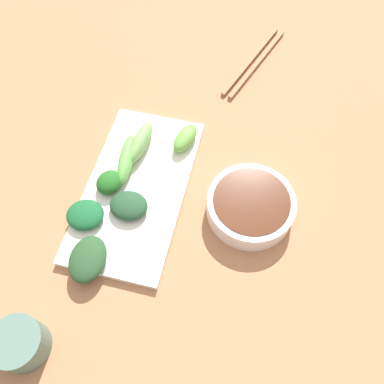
% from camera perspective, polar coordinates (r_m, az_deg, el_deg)
% --- Properties ---
extents(tabletop, '(2.10, 2.10, 0.02)m').
position_cam_1_polar(tabletop, '(0.67, -2.69, -2.02)').
color(tabletop, '#A3714C').
rests_on(tabletop, ground).
extents(sauce_bowl, '(0.14, 0.14, 0.04)m').
position_cam_1_polar(sauce_bowl, '(0.64, 8.44, -1.94)').
color(sauce_bowl, white).
rests_on(sauce_bowl, tabletop).
extents(serving_plate, '(0.16, 0.31, 0.01)m').
position_cam_1_polar(serving_plate, '(0.67, -8.03, 0.47)').
color(serving_plate, white).
rests_on(serving_plate, tabletop).
extents(broccoli_stalk_0, '(0.05, 0.07, 0.03)m').
position_cam_1_polar(broccoli_stalk_0, '(0.70, -0.99, 7.79)').
color(broccoli_stalk_0, '#63A842').
rests_on(broccoli_stalk_0, serving_plate).
extents(broccoli_stalk_1, '(0.04, 0.10, 0.03)m').
position_cam_1_polar(broccoli_stalk_1, '(0.69, -9.43, 4.79)').
color(broccoli_stalk_1, '#5DAD4A').
rests_on(broccoli_stalk_1, serving_plate).
extents(broccoli_leafy_2, '(0.06, 0.08, 0.02)m').
position_cam_1_polar(broccoli_leafy_2, '(0.62, -14.84, -9.35)').
color(broccoli_leafy_2, '#234726').
rests_on(broccoli_leafy_2, serving_plate).
extents(broccoli_leafy_3, '(0.07, 0.06, 0.02)m').
position_cam_1_polar(broccoli_leafy_3, '(0.65, -15.19, -3.20)').
color(broccoli_leafy_3, '#17582D').
rests_on(broccoli_leafy_3, serving_plate).
extents(broccoli_leafy_4, '(0.06, 0.05, 0.02)m').
position_cam_1_polar(broccoli_leafy_4, '(0.64, -9.14, -1.96)').
color(broccoli_leafy_4, '#20462A').
rests_on(broccoli_leafy_4, serving_plate).
extents(broccoli_stalk_5, '(0.03, 0.09, 0.03)m').
position_cam_1_polar(broccoli_stalk_5, '(0.70, -7.45, 7.13)').
color(broccoli_stalk_5, '#6FA256').
rests_on(broccoli_stalk_5, serving_plate).
extents(broccoli_leafy_6, '(0.05, 0.05, 0.03)m').
position_cam_1_polar(broccoli_leafy_6, '(0.67, -11.93, 1.21)').
color(broccoli_leafy_6, '#1E5C1D').
rests_on(broccoli_leafy_6, serving_plate).
extents(chopsticks, '(0.10, 0.22, 0.01)m').
position_cam_1_polar(chopsticks, '(0.88, 8.96, 18.05)').
color(chopsticks, '#8B5E3D').
rests_on(chopsticks, tabletop).
extents(tea_cup, '(0.07, 0.07, 0.05)m').
position_cam_1_polar(tea_cup, '(0.61, -23.58, -19.45)').
color(tea_cup, '#517465').
rests_on(tea_cup, tabletop).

